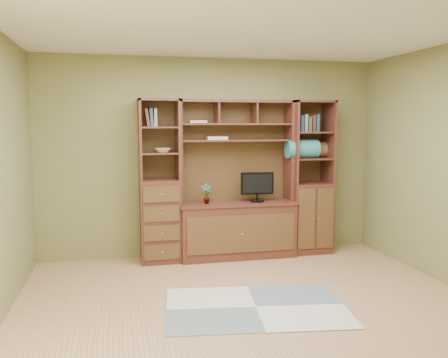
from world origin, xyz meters
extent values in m
cube|color=tan|center=(0.00, 0.00, 0.00)|extent=(4.60, 4.10, 0.04)
cube|color=white|center=(0.00, 0.00, 2.60)|extent=(4.60, 4.10, 0.04)
cube|color=olive|center=(0.00, 2.00, 1.30)|extent=(4.50, 0.04, 2.60)
cube|color=olive|center=(0.00, -2.00, 1.30)|extent=(4.50, 0.04, 2.60)
cube|color=#4D241A|center=(0.29, 1.73, 1.02)|extent=(1.54, 0.53, 2.05)
cube|color=#4D241A|center=(-0.71, 1.77, 1.02)|extent=(0.50, 0.45, 2.05)
cube|color=#4D241A|center=(1.31, 1.77, 1.02)|extent=(0.55, 0.45, 2.05)
cube|color=#9BA1A0|center=(0.03, -0.01, 0.01)|extent=(1.84, 1.35, 0.01)
cube|color=black|center=(0.55, 1.70, 1.00)|extent=(0.45, 0.22, 0.53)
imported|color=#B8553E|center=(-0.13, 1.70, 0.86)|extent=(0.14, 0.09, 0.26)
cube|color=beige|center=(0.04, 1.82, 1.56)|extent=(0.26, 0.19, 0.04)
imported|color=white|center=(-0.66, 1.77, 1.42)|extent=(0.21, 0.21, 0.05)
cube|color=#2F757C|center=(1.18, 1.73, 1.41)|extent=(0.42, 0.25, 0.25)
cube|color=brown|center=(1.42, 1.85, 1.40)|extent=(0.38, 0.21, 0.21)
camera|label=1|loc=(-1.22, -4.18, 1.74)|focal=38.00mm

